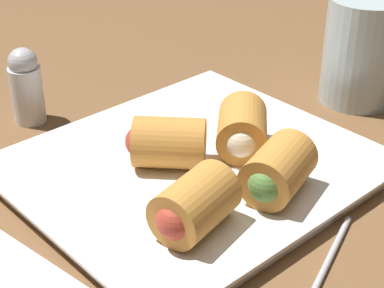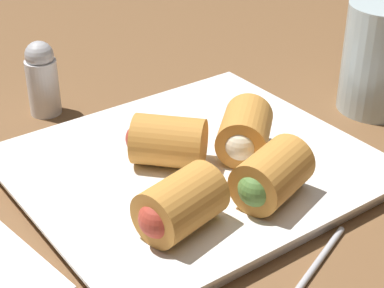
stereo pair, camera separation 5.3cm
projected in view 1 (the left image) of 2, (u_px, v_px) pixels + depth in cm
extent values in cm
cube|color=brown|center=(181.00, 204.00, 54.68)|extent=(180.00, 140.00, 2.00)
cube|color=white|center=(192.00, 170.00, 56.32)|extent=(28.27, 25.17, 1.20)
cube|color=white|center=(192.00, 163.00, 55.94)|extent=(29.40, 26.18, 0.30)
cylinder|color=#C68438|center=(278.00, 169.00, 50.66)|extent=(7.12, 6.02, 4.40)
sphere|color=#56843D|center=(266.00, 184.00, 48.89)|extent=(2.86, 2.86, 2.86)
cylinder|color=#C68438|center=(195.00, 204.00, 46.63)|extent=(6.88, 5.61, 4.40)
sphere|color=#B23D2D|center=(176.00, 220.00, 44.95)|extent=(2.86, 2.86, 2.86)
cylinder|color=#C68438|center=(169.00, 143.00, 54.30)|extent=(7.36, 7.44, 4.40)
sphere|color=#B23D2D|center=(142.00, 142.00, 54.46)|extent=(2.86, 2.86, 2.86)
cylinder|color=#C68438|center=(242.00, 128.00, 56.58)|extent=(7.44, 7.35, 4.40)
sphere|color=beige|center=(241.00, 141.00, 54.54)|extent=(2.86, 2.86, 2.86)
cylinder|color=#B2B2B7|center=(331.00, 256.00, 46.95)|extent=(9.43, 4.04, 0.50)
cylinder|color=silver|center=(362.00, 51.00, 66.99)|extent=(7.99, 7.99, 11.27)
cylinder|color=silver|center=(27.00, 95.00, 64.10)|extent=(3.23, 3.23, 5.84)
sphere|color=#B7B7BC|center=(23.00, 62.00, 62.34)|extent=(2.91, 2.91, 2.91)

